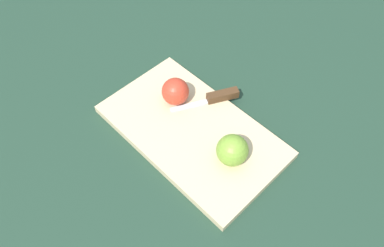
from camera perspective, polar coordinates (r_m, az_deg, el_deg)
name	(u,v)px	position (r m, az deg, el deg)	size (l,w,h in m)	color
ground_plane	(192,133)	(0.89, 0.00, -1.52)	(4.00, 4.00, 0.00)	#1E3828
cutting_board	(192,131)	(0.88, 0.00, -1.16)	(0.47, 0.33, 0.02)	#D1B789
apple_half_left	(232,150)	(0.81, 6.17, -4.08)	(0.07, 0.07, 0.07)	olive
apple_half_right	(175,92)	(0.90, -2.55, 4.89)	(0.07, 0.07, 0.07)	red
knife	(220,96)	(0.93, 4.23, 4.15)	(0.12, 0.15, 0.02)	silver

